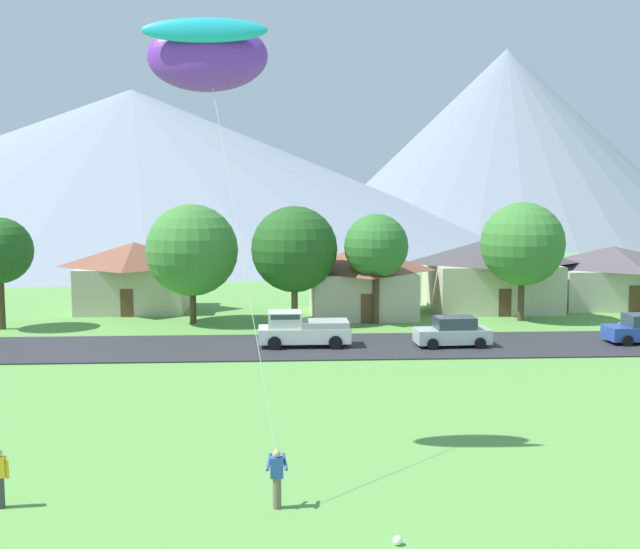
# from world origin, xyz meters

# --- Properties ---
(road_strip) EXTENTS (160.00, 7.42, 0.08)m
(road_strip) POSITION_xyz_m (0.00, 30.03, 0.04)
(road_strip) COLOR #2D2D33
(road_strip) RESTS_ON ground
(mountain_west_ridge) EXTENTS (133.87, 133.87, 27.04)m
(mountain_west_ridge) POSITION_xyz_m (-27.55, 125.95, 13.52)
(mountain_west_ridge) COLOR gray
(mountain_west_ridge) RESTS_ON ground
(mountain_east_ridge) EXTENTS (76.75, 76.75, 36.60)m
(mountain_east_ridge) POSITION_xyz_m (42.46, 135.52, 18.30)
(mountain_east_ridge) COLOR gray
(mountain_east_ridge) RESTS_ON ground
(house_leftmost) EXTENTS (8.30, 7.02, 5.13)m
(house_leftmost) POSITION_xyz_m (-12.73, 44.70, 2.65)
(house_leftmost) COLOR beige
(house_leftmost) RESTS_ON ground
(house_left_center) EXTENTS (7.75, 8.26, 4.97)m
(house_left_center) POSITION_xyz_m (4.01, 41.70, 2.57)
(house_left_center) COLOR beige
(house_left_center) RESTS_ON ground
(house_right_center) EXTENTS (9.71, 8.16, 5.41)m
(house_right_center) POSITION_xyz_m (14.09, 43.83, 2.80)
(house_right_center) COLOR beige
(house_right_center) RESTS_ON ground
(house_rightmost) EXTENTS (10.68, 8.45, 4.63)m
(house_rightmost) POSITION_xyz_m (24.23, 45.38, 2.40)
(house_rightmost) COLOR beige
(house_rightmost) RESTS_ON ground
(tree_near_left) EXTENTS (5.82, 5.82, 7.92)m
(tree_near_left) POSITION_xyz_m (-0.90, 38.43, 5.00)
(tree_near_left) COLOR brown
(tree_near_left) RESTS_ON ground
(tree_center) EXTENTS (6.16, 6.16, 8.05)m
(tree_center) POSITION_xyz_m (-7.75, 38.54, 4.96)
(tree_center) COLOR #4C3823
(tree_center) RESTS_ON ground
(tree_right_of_center) EXTENTS (5.71, 5.71, 8.16)m
(tree_right_of_center) POSITION_xyz_m (14.70, 38.39, 5.29)
(tree_right_of_center) COLOR #4C3823
(tree_right_of_center) RESTS_ON ground
(tree_near_right) EXTENTS (4.32, 4.32, 7.40)m
(tree_near_right) POSITION_xyz_m (4.56, 37.79, 5.21)
(tree_near_right) COLOR #4C3823
(tree_near_right) RESTS_ON ground
(parked_car_silver_west_end) EXTENTS (4.27, 2.21, 1.68)m
(parked_car_silver_west_end) POSITION_xyz_m (7.91, 29.54, 0.87)
(parked_car_silver_west_end) COLOR #B7BCC1
(parked_car_silver_west_end) RESTS_ON road_strip
(pickup_truck_white_west_side) EXTENTS (5.20, 2.32, 1.99)m
(pickup_truck_white_west_side) POSITION_xyz_m (-0.68, 30.01, 1.06)
(pickup_truck_white_west_side) COLOR white
(pickup_truck_white_west_side) RESTS_ON road_strip
(kite_flyer_with_kite) EXTENTS (4.44, 5.60, 14.30)m
(kite_flyer_with_kite) POSITION_xyz_m (-4.22, 12.00, 13.00)
(kite_flyer_with_kite) COLOR #70604C
(kite_flyer_with_kite) RESTS_ON ground
(soccer_ball) EXTENTS (0.24, 0.24, 0.24)m
(soccer_ball) POSITION_xyz_m (0.89, 5.24, 0.12)
(soccer_ball) COLOR white
(soccer_ball) RESTS_ON ground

